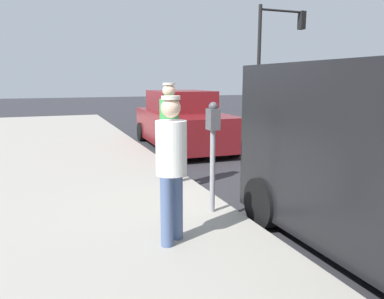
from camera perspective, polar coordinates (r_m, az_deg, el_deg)
name	(u,v)px	position (r m, az deg, el deg)	size (l,w,h in m)	color
ground_plane	(304,216)	(5.78, 16.74, -9.68)	(80.00, 80.00, 0.00)	#2D2D33
sidewalk_slab	(48,249)	(4.65, -21.11, -14.03)	(5.00, 32.00, 0.15)	#9E998E
parking_meter_near	(213,138)	(5.04, 3.19, 1.69)	(0.14, 0.18, 1.52)	gray
pedestrian_in_white	(171,161)	(4.08, -3.16, -1.77)	(0.34, 0.34, 1.64)	#4C608C
pedestrian_in_green	(169,126)	(6.59, -3.47, 3.65)	(0.34, 0.36, 1.76)	#4C608C
parked_sedan_behind	(182,122)	(10.87, -1.48, 4.19)	(2.04, 4.45, 1.65)	maroon
traffic_light_corner	(275,45)	(17.96, 12.59, 15.31)	(2.48, 0.42, 5.20)	black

